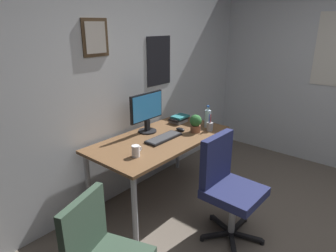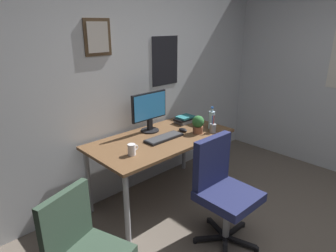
{
  "view_description": "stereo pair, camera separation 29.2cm",
  "coord_description": "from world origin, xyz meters",
  "px_view_note": "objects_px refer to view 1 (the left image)",
  "views": [
    {
      "loc": [
        -2.08,
        -0.19,
        1.86
      ],
      "look_at": [
        0.03,
        1.58,
        0.89
      ],
      "focal_mm": 31.12,
      "sensor_mm": 36.0,
      "label": 1
    },
    {
      "loc": [
        -1.88,
        -0.41,
        1.86
      ],
      "look_at": [
        0.03,
        1.58,
        0.89
      ],
      "focal_mm": 31.12,
      "sensor_mm": 36.0,
      "label": 2
    }
  ],
  "objects_px": {
    "potted_plant": "(196,123)",
    "book_stack_left": "(179,119)",
    "keyboard": "(164,138)",
    "pen_cup": "(210,126)",
    "monitor": "(147,111)",
    "office_chair": "(227,183)",
    "water_bottle": "(208,118)",
    "computer_mouse": "(180,129)",
    "coffee_mug_near": "(136,151)"
  },
  "relations": [
    {
      "from": "potted_plant",
      "to": "book_stack_left",
      "type": "height_order",
      "value": "potted_plant"
    },
    {
      "from": "keyboard",
      "to": "pen_cup",
      "type": "xyz_separation_m",
      "value": [
        0.52,
        -0.23,
        0.04
      ]
    },
    {
      "from": "monitor",
      "to": "pen_cup",
      "type": "relative_size",
      "value": 2.3
    },
    {
      "from": "office_chair",
      "to": "water_bottle",
      "type": "distance_m",
      "value": 0.95
    },
    {
      "from": "computer_mouse",
      "to": "pen_cup",
      "type": "height_order",
      "value": "pen_cup"
    },
    {
      "from": "water_bottle",
      "to": "book_stack_left",
      "type": "height_order",
      "value": "water_bottle"
    },
    {
      "from": "monitor",
      "to": "computer_mouse",
      "type": "relative_size",
      "value": 4.18
    },
    {
      "from": "potted_plant",
      "to": "pen_cup",
      "type": "relative_size",
      "value": 0.98
    },
    {
      "from": "pen_cup",
      "to": "book_stack_left",
      "type": "height_order",
      "value": "pen_cup"
    },
    {
      "from": "monitor",
      "to": "computer_mouse",
      "type": "distance_m",
      "value": 0.43
    },
    {
      "from": "office_chair",
      "to": "monitor",
      "type": "height_order",
      "value": "monitor"
    },
    {
      "from": "book_stack_left",
      "to": "potted_plant",
      "type": "bearing_deg",
      "value": -112.79
    },
    {
      "from": "potted_plant",
      "to": "keyboard",
      "type": "bearing_deg",
      "value": 161.9
    },
    {
      "from": "coffee_mug_near",
      "to": "pen_cup",
      "type": "xyz_separation_m",
      "value": [
        0.99,
        -0.14,
        0.0
      ]
    },
    {
      "from": "monitor",
      "to": "coffee_mug_near",
      "type": "xyz_separation_m",
      "value": [
        -0.52,
        -0.36,
        -0.19
      ]
    },
    {
      "from": "potted_plant",
      "to": "monitor",
      "type": "bearing_deg",
      "value": 129.49
    },
    {
      "from": "water_bottle",
      "to": "potted_plant",
      "type": "xyz_separation_m",
      "value": [
        -0.22,
        0.01,
        -0.0
      ]
    },
    {
      "from": "coffee_mug_near",
      "to": "pen_cup",
      "type": "distance_m",
      "value": 1.0
    },
    {
      "from": "monitor",
      "to": "keyboard",
      "type": "relative_size",
      "value": 1.07
    },
    {
      "from": "computer_mouse",
      "to": "potted_plant",
      "type": "distance_m",
      "value": 0.19
    },
    {
      "from": "monitor",
      "to": "water_bottle",
      "type": "height_order",
      "value": "monitor"
    },
    {
      "from": "computer_mouse",
      "to": "pen_cup",
      "type": "distance_m",
      "value": 0.33
    },
    {
      "from": "book_stack_left",
      "to": "monitor",
      "type": "bearing_deg",
      "value": 172.11
    },
    {
      "from": "monitor",
      "to": "water_bottle",
      "type": "relative_size",
      "value": 1.82
    },
    {
      "from": "keyboard",
      "to": "pen_cup",
      "type": "distance_m",
      "value": 0.56
    },
    {
      "from": "computer_mouse",
      "to": "coffee_mug_near",
      "type": "xyz_separation_m",
      "value": [
        -0.77,
        -0.1,
        0.03
      ]
    },
    {
      "from": "pen_cup",
      "to": "keyboard",
      "type": "bearing_deg",
      "value": 156.45
    },
    {
      "from": "office_chair",
      "to": "water_bottle",
      "type": "relative_size",
      "value": 3.76
    },
    {
      "from": "monitor",
      "to": "computer_mouse",
      "type": "bearing_deg",
      "value": -46.4
    },
    {
      "from": "computer_mouse",
      "to": "coffee_mug_near",
      "type": "relative_size",
      "value": 1.0
    },
    {
      "from": "pen_cup",
      "to": "computer_mouse",
      "type": "bearing_deg",
      "value": 131.8
    },
    {
      "from": "potted_plant",
      "to": "book_stack_left",
      "type": "bearing_deg",
      "value": 67.21
    },
    {
      "from": "coffee_mug_near",
      "to": "pen_cup",
      "type": "bearing_deg",
      "value": -8.28
    },
    {
      "from": "office_chair",
      "to": "book_stack_left",
      "type": "distance_m",
      "value": 1.16
    },
    {
      "from": "keyboard",
      "to": "pen_cup",
      "type": "height_order",
      "value": "pen_cup"
    },
    {
      "from": "computer_mouse",
      "to": "coffee_mug_near",
      "type": "height_order",
      "value": "coffee_mug_near"
    },
    {
      "from": "monitor",
      "to": "keyboard",
      "type": "distance_m",
      "value": 0.37
    },
    {
      "from": "keyboard",
      "to": "computer_mouse",
      "type": "height_order",
      "value": "computer_mouse"
    },
    {
      "from": "office_chair",
      "to": "computer_mouse",
      "type": "height_order",
      "value": "office_chair"
    },
    {
      "from": "pen_cup",
      "to": "book_stack_left",
      "type": "xyz_separation_m",
      "value": [
        0.01,
        0.44,
        -0.01
      ]
    },
    {
      "from": "monitor",
      "to": "computer_mouse",
      "type": "xyz_separation_m",
      "value": [
        0.25,
        -0.27,
        -0.22
      ]
    },
    {
      "from": "keyboard",
      "to": "coffee_mug_near",
      "type": "distance_m",
      "value": 0.48
    },
    {
      "from": "keyboard",
      "to": "potted_plant",
      "type": "height_order",
      "value": "potted_plant"
    },
    {
      "from": "keyboard",
      "to": "coffee_mug_near",
      "type": "bearing_deg",
      "value": -170.24
    },
    {
      "from": "keyboard",
      "to": "computer_mouse",
      "type": "xyz_separation_m",
      "value": [
        0.3,
        0.02,
        0.01
      ]
    },
    {
      "from": "water_bottle",
      "to": "book_stack_left",
      "type": "bearing_deg",
      "value": 101.99
    },
    {
      "from": "potted_plant",
      "to": "water_bottle",
      "type": "bearing_deg",
      "value": -3.54
    },
    {
      "from": "office_chair",
      "to": "pen_cup",
      "type": "xyz_separation_m",
      "value": [
        0.55,
        0.54,
        0.26
      ]
    },
    {
      "from": "water_bottle",
      "to": "coffee_mug_near",
      "type": "distance_m",
      "value": 1.08
    },
    {
      "from": "coffee_mug_near",
      "to": "potted_plant",
      "type": "height_order",
      "value": "potted_plant"
    }
  ]
}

